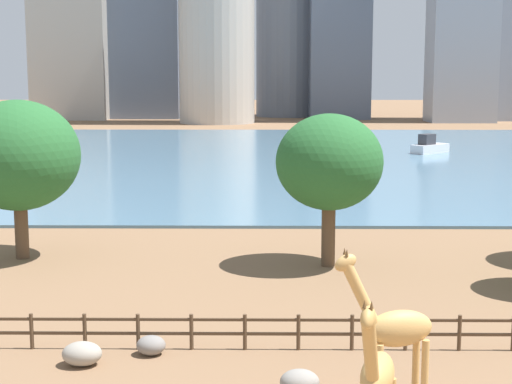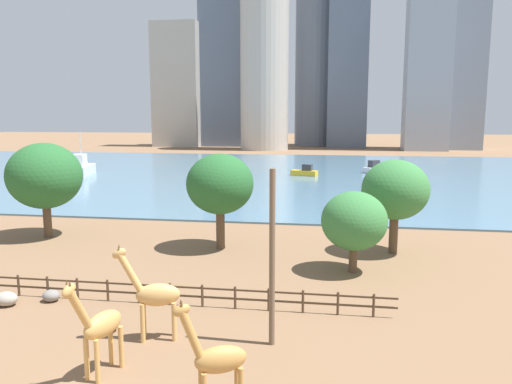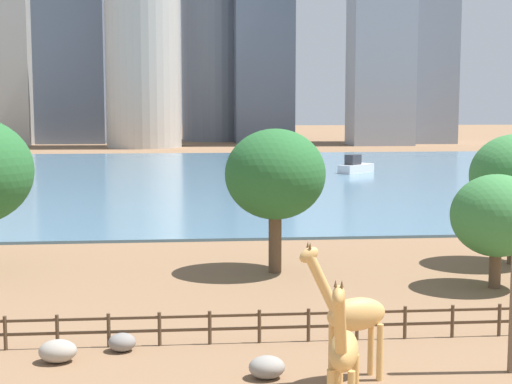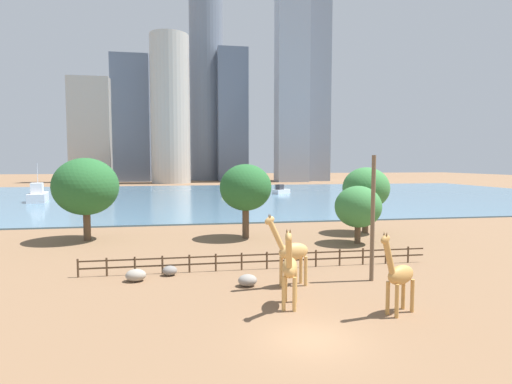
# 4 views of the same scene
# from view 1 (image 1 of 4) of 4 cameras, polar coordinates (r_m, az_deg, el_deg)

# --- Properties ---
(ground_plane) EXTENTS (400.00, 400.00, 0.00)m
(ground_plane) POSITION_cam_1_polar(r_m,az_deg,el_deg) (95.33, 2.29, 2.73)
(ground_plane) COLOR brown
(harbor_water) EXTENTS (180.00, 86.00, 0.20)m
(harbor_water) POSITION_cam_1_polar(r_m,az_deg,el_deg) (92.34, 2.35, 2.60)
(harbor_water) COLOR slate
(harbor_water) RESTS_ON ground
(giraffe_tall) EXTENTS (1.47, 3.15, 4.63)m
(giraffe_tall) POSITION_cam_1_polar(r_m,az_deg,el_deg) (20.45, 8.74, -13.20)
(giraffe_tall) COLOR tan
(giraffe_tall) RESTS_ON ground
(giraffe_companion) EXTENTS (3.25, 1.46, 4.79)m
(giraffe_companion) POSITION_cam_1_polar(r_m,az_deg,el_deg) (23.94, 9.96, -9.75)
(giraffe_companion) COLOR tan
(giraffe_companion) RESTS_ON ground
(boulder_near_fence) EXTENTS (1.22, 1.02, 0.76)m
(boulder_near_fence) POSITION_cam_1_polar(r_m,az_deg,el_deg) (24.78, 3.19, -13.62)
(boulder_near_fence) COLOR gray
(boulder_near_fence) RESTS_ON ground
(boulder_by_pole) EXTENTS (1.35, 1.08, 0.81)m
(boulder_by_pole) POSITION_cam_1_polar(r_m,az_deg,el_deg) (27.58, -12.54, -11.41)
(boulder_by_pole) COLOR gray
(boulder_by_pole) RESTS_ON ground
(boulder_small) EXTENTS (1.03, 0.91, 0.68)m
(boulder_small) POSITION_cam_1_polar(r_m,az_deg,el_deg) (28.16, -7.65, -10.99)
(boulder_small) COLOR gray
(boulder_small) RESTS_ON ground
(enclosure_fence) EXTENTS (26.12, 0.14, 1.30)m
(enclosure_fence) POSITION_cam_1_polar(r_m,az_deg,el_deg) (28.37, 5.74, -9.92)
(enclosure_fence) COLOR #4C3826
(enclosure_fence) RESTS_ON ground
(tree_left_large) EXTENTS (6.45, 6.45, 8.42)m
(tree_left_large) POSITION_cam_1_polar(r_m,az_deg,el_deg) (42.86, -16.91, 2.54)
(tree_left_large) COLOR brown
(tree_left_large) RESTS_ON ground
(tree_right_tall) EXTENTS (5.41, 5.41, 7.79)m
(tree_right_tall) POSITION_cam_1_polar(r_m,az_deg,el_deg) (39.55, 5.36, 2.13)
(tree_right_tall) COLOR brown
(tree_right_tall) RESTS_ON ground
(boat_ferry) EXTENTS (4.90, 2.89, 2.03)m
(boat_ferry) POSITION_cam_1_polar(r_m,az_deg,el_deg) (89.07, 5.30, 2.86)
(boat_ferry) COLOR gold
(boat_ferry) RESTS_ON harbor_water
(boat_tug) EXTENTS (5.22, 4.97, 2.33)m
(boat_tug) POSITION_cam_1_polar(r_m,az_deg,el_deg) (97.44, 12.50, 3.25)
(boat_tug) COLOR silver
(boat_tug) RESTS_ON harbor_water
(skyline_tower_short) EXTENTS (15.84, 9.90, 41.61)m
(skyline_tower_short) POSITION_cam_1_polar(r_m,az_deg,el_deg) (173.95, -13.41, 12.03)
(skyline_tower_short) COLOR #ADA89E
(skyline_tower_short) RESTS_ON ground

